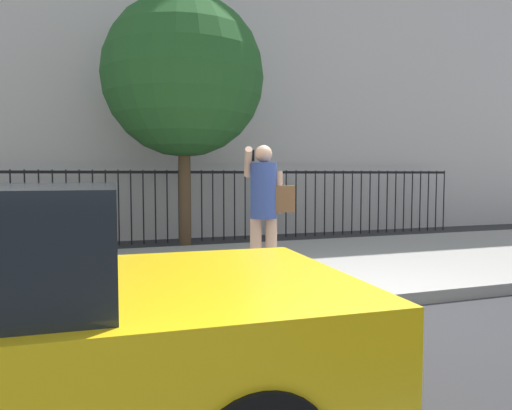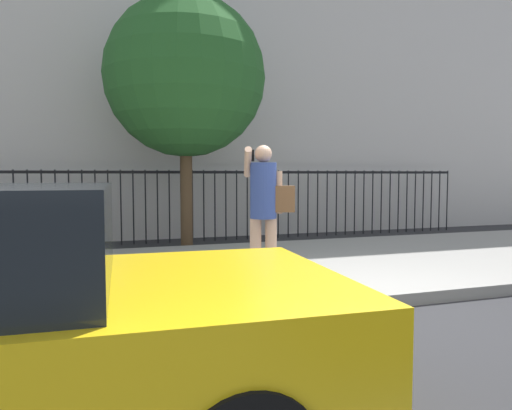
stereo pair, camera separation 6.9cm
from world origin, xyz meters
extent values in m
plane|color=#28282B|center=(0.00, 0.00, 0.00)|extent=(60.00, 60.00, 0.00)
cube|color=gray|center=(0.00, 2.20, 0.07)|extent=(28.00, 4.40, 0.15)
cube|color=black|center=(0.00, 5.90, 1.55)|extent=(12.00, 0.04, 0.06)
cylinder|color=black|center=(-4.47, 5.90, 0.80)|extent=(0.03, 0.03, 1.60)
cylinder|color=black|center=(-4.21, 5.90, 0.80)|extent=(0.03, 0.03, 1.60)
cylinder|color=black|center=(-3.96, 5.90, 0.80)|extent=(0.03, 0.03, 1.60)
cylinder|color=black|center=(-3.70, 5.90, 0.80)|extent=(0.03, 0.03, 1.60)
cylinder|color=black|center=(-3.45, 5.90, 0.80)|extent=(0.03, 0.03, 1.60)
cylinder|color=black|center=(-3.19, 5.90, 0.80)|extent=(0.03, 0.03, 1.60)
cylinder|color=black|center=(-2.94, 5.90, 0.80)|extent=(0.03, 0.03, 1.60)
cylinder|color=black|center=(-2.68, 5.90, 0.80)|extent=(0.03, 0.03, 1.60)
cylinder|color=black|center=(-2.43, 5.90, 0.80)|extent=(0.03, 0.03, 1.60)
cylinder|color=black|center=(-2.17, 5.90, 0.80)|extent=(0.03, 0.03, 1.60)
cylinder|color=black|center=(-1.91, 5.90, 0.80)|extent=(0.03, 0.03, 1.60)
cylinder|color=black|center=(-1.66, 5.90, 0.80)|extent=(0.03, 0.03, 1.60)
cylinder|color=black|center=(-1.40, 5.90, 0.80)|extent=(0.03, 0.03, 1.60)
cylinder|color=black|center=(-1.15, 5.90, 0.80)|extent=(0.03, 0.03, 1.60)
cylinder|color=black|center=(-0.89, 5.90, 0.80)|extent=(0.03, 0.03, 1.60)
cylinder|color=black|center=(-0.64, 5.90, 0.80)|extent=(0.03, 0.03, 1.60)
cylinder|color=black|center=(-0.38, 5.90, 0.80)|extent=(0.03, 0.03, 1.60)
cylinder|color=black|center=(-0.13, 5.90, 0.80)|extent=(0.03, 0.03, 1.60)
cylinder|color=black|center=(0.13, 5.90, 0.80)|extent=(0.03, 0.03, 1.60)
cylinder|color=black|center=(0.38, 5.90, 0.80)|extent=(0.03, 0.03, 1.60)
cylinder|color=black|center=(0.64, 5.90, 0.80)|extent=(0.03, 0.03, 1.60)
cylinder|color=black|center=(0.89, 5.90, 0.80)|extent=(0.03, 0.03, 1.60)
cylinder|color=black|center=(1.15, 5.90, 0.80)|extent=(0.03, 0.03, 1.60)
cylinder|color=black|center=(1.40, 5.90, 0.80)|extent=(0.03, 0.03, 1.60)
cylinder|color=black|center=(1.66, 5.90, 0.80)|extent=(0.03, 0.03, 1.60)
cylinder|color=black|center=(1.91, 5.90, 0.80)|extent=(0.03, 0.03, 1.60)
cylinder|color=black|center=(2.17, 5.90, 0.80)|extent=(0.03, 0.03, 1.60)
cylinder|color=black|center=(2.43, 5.90, 0.80)|extent=(0.03, 0.03, 1.60)
cylinder|color=black|center=(2.68, 5.90, 0.80)|extent=(0.03, 0.03, 1.60)
cylinder|color=black|center=(2.94, 5.90, 0.80)|extent=(0.03, 0.03, 1.60)
cylinder|color=black|center=(3.19, 5.90, 0.80)|extent=(0.03, 0.03, 1.60)
cylinder|color=black|center=(3.45, 5.90, 0.80)|extent=(0.03, 0.03, 1.60)
cylinder|color=black|center=(3.70, 5.90, 0.80)|extent=(0.03, 0.03, 1.60)
cylinder|color=black|center=(3.96, 5.90, 0.80)|extent=(0.03, 0.03, 1.60)
cylinder|color=black|center=(4.21, 5.90, 0.80)|extent=(0.03, 0.03, 1.60)
cylinder|color=black|center=(4.47, 5.90, 0.80)|extent=(0.03, 0.03, 1.60)
cylinder|color=black|center=(4.72, 5.90, 0.80)|extent=(0.03, 0.03, 1.60)
cylinder|color=black|center=(4.98, 5.90, 0.80)|extent=(0.03, 0.03, 1.60)
cylinder|color=black|center=(5.23, 5.90, 0.80)|extent=(0.03, 0.03, 1.60)
cylinder|color=black|center=(5.49, 5.90, 0.80)|extent=(0.03, 0.03, 1.60)
cylinder|color=black|center=(5.74, 5.90, 0.80)|extent=(0.03, 0.03, 1.60)
cylinder|color=black|center=(6.00, 5.90, 0.80)|extent=(0.03, 0.03, 1.60)
cylinder|color=black|center=(-2.21, -1.00, 0.32)|extent=(0.65, 0.25, 0.64)
cylinder|color=tan|center=(-0.94, 1.29, 0.54)|extent=(0.15, 0.15, 0.79)
cylinder|color=tan|center=(-0.74, 1.23, 0.54)|extent=(0.15, 0.15, 0.79)
cylinder|color=#33478C|center=(-0.84, 1.26, 1.30)|extent=(0.42, 0.42, 0.72)
sphere|color=tan|center=(-0.84, 1.26, 1.77)|extent=(0.22, 0.22, 0.22)
cylinder|color=tan|center=(-1.03, 1.31, 1.66)|extent=(0.22, 0.51, 0.39)
cylinder|color=tan|center=(-0.65, 1.21, 1.27)|extent=(0.09, 0.09, 0.55)
cube|color=black|center=(-0.97, 1.36, 1.75)|extent=(0.07, 0.03, 0.15)
cube|color=brown|center=(-0.59, 1.19, 1.19)|extent=(0.31, 0.23, 0.34)
cube|color=brown|center=(-3.95, 3.65, 0.60)|extent=(1.60, 0.45, 0.05)
cube|color=brown|center=(-3.95, 3.46, 0.88)|extent=(1.60, 0.06, 0.44)
cube|color=#333338|center=(-3.25, 3.65, 0.35)|extent=(0.08, 0.41, 0.40)
cylinder|color=#4C3823|center=(-1.22, 4.80, 1.27)|extent=(0.24, 0.24, 2.54)
sphere|color=#235623|center=(-1.22, 4.80, 3.40)|extent=(3.12, 3.12, 3.12)
camera|label=1|loc=(-2.90, -4.45, 1.51)|focal=33.10mm
camera|label=2|loc=(-2.84, -4.47, 1.51)|focal=33.10mm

